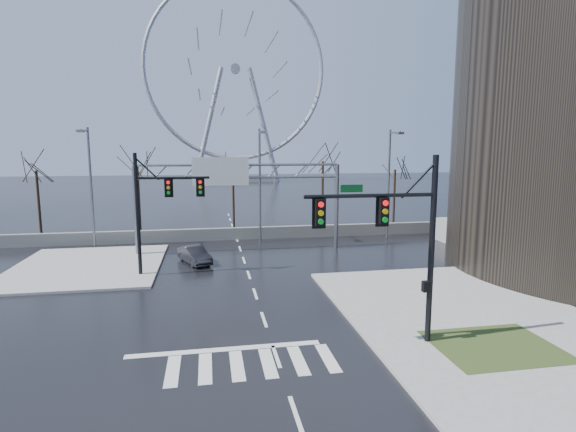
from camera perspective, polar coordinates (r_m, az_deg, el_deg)
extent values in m
plane|color=black|center=(22.47, -3.08, -12.99)|extent=(260.00, 260.00, 0.00)
cube|color=gray|center=(27.23, 18.02, -9.36)|extent=(12.00, 10.00, 0.15)
cube|color=gray|center=(34.80, -24.08, -5.82)|extent=(10.00, 12.00, 0.15)
cube|color=#273C19|center=(21.13, 24.79, -14.77)|extent=(5.00, 4.00, 0.02)
cube|color=slate|center=(41.55, -6.52, -2.23)|extent=(52.00, 0.50, 1.10)
cylinder|color=black|center=(19.50, 17.75, -4.42)|extent=(0.24, 0.24, 8.00)
cylinder|color=black|center=(18.01, 10.47, 2.55)|extent=(5.40, 0.16, 0.16)
cube|color=black|center=(18.12, 12.07, 0.63)|extent=(0.35, 0.28, 1.05)
cube|color=black|center=(17.31, 4.07, 0.44)|extent=(0.35, 0.28, 1.05)
cylinder|color=black|center=(30.39, -18.54, 0.05)|extent=(0.24, 0.24, 8.00)
cylinder|color=black|center=(29.89, -14.37, 4.72)|extent=(4.60, 0.16, 0.16)
cube|color=black|center=(29.81, -14.93, 3.53)|extent=(0.35, 0.28, 1.05)
cube|color=black|center=(29.71, -11.08, 3.64)|extent=(0.35, 0.28, 1.05)
cylinder|color=slate|center=(36.48, -18.72, 0.59)|extent=(0.36, 0.36, 7.00)
cylinder|color=slate|center=(37.58, 6.18, 1.20)|extent=(0.36, 0.36, 7.00)
cylinder|color=slate|center=(35.87, -6.17, 6.47)|extent=(16.00, 0.20, 0.20)
cylinder|color=slate|center=(35.92, -6.15, 4.88)|extent=(16.00, 0.20, 0.20)
cube|color=#09441A|center=(35.67, -8.56, 5.61)|extent=(4.20, 0.10, 2.00)
cube|color=silver|center=(35.61, -8.55, 5.61)|extent=(4.40, 0.02, 2.20)
cylinder|color=slate|center=(40.51, -23.71, 3.20)|extent=(0.20, 0.20, 10.00)
cylinder|color=slate|center=(39.35, -24.49, 9.88)|extent=(0.12, 2.20, 0.12)
cube|color=slate|center=(38.37, -24.85, 9.76)|extent=(0.50, 0.70, 0.18)
cylinder|color=slate|center=(39.65, -3.60, 3.79)|extent=(0.20, 0.20, 10.00)
cylinder|color=slate|center=(38.46, -3.47, 10.66)|extent=(0.12, 2.20, 0.12)
cube|color=slate|center=(37.46, -3.29, 10.56)|extent=(0.50, 0.70, 0.18)
cylinder|color=slate|center=(42.72, 12.64, 3.94)|extent=(0.20, 0.20, 10.00)
cylinder|color=slate|center=(41.62, 13.45, 10.28)|extent=(0.12, 2.20, 0.12)
cube|color=slate|center=(40.70, 14.01, 10.16)|extent=(0.50, 0.70, 0.18)
cylinder|color=black|center=(47.63, -29.08, 1.28)|extent=(0.24, 0.24, 6.30)
cylinder|color=black|center=(44.99, -18.40, 1.85)|extent=(0.24, 0.24, 6.75)
cylinder|color=black|center=(45.64, -6.94, 1.74)|extent=(0.24, 0.24, 5.85)
cylinder|color=black|center=(45.98, 4.40, 2.56)|extent=(0.24, 0.24, 7.02)
cylinder|color=black|center=(49.11, 13.32, 2.20)|extent=(0.24, 0.24, 6.12)
cube|color=gray|center=(116.26, -6.47, 4.59)|extent=(18.00, 6.00, 1.00)
torus|color=#B2B2B7|center=(117.68, -6.71, 18.07)|extent=(45.00, 1.00, 45.00)
cylinder|color=#B2B2B7|center=(117.68, -6.71, 18.07)|extent=(2.40, 1.50, 2.40)
cylinder|color=#B2B2B7|center=(115.91, -10.11, 11.18)|extent=(8.28, 1.20, 28.82)
cylinder|color=#B2B2B7|center=(116.81, -3.09, 11.28)|extent=(8.28, 1.20, 28.82)
imported|color=black|center=(33.39, -11.78, -4.87)|extent=(2.68, 3.97, 1.24)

